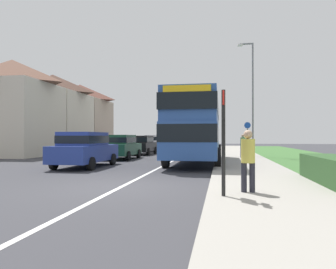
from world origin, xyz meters
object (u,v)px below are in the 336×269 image
double_decker_bus (196,125)px  street_lamp_mid (251,92)px  parked_car_dark_green (120,146)px  parked_car_black (142,144)px  pedestrian_at_stop (248,158)px  parked_car_silver (155,143)px  pedestrian_walking_away (243,145)px  parked_car_blue (85,148)px  bus_stop_sign (223,135)px  cycle_route_sign (247,138)px

double_decker_bus → street_lamp_mid: street_lamp_mid is taller
parked_car_dark_green → parked_car_black: 5.55m
pedestrian_at_stop → parked_car_silver: bearing=107.4°
parked_car_black → pedestrian_walking_away: (8.03, -4.43, 0.10)m
double_decker_bus → pedestrian_at_stop: 9.89m
parked_car_silver → parked_car_blue: bearing=-90.2°
bus_stop_sign → street_lamp_mid: size_ratio=0.31×
double_decker_bus → parked_car_black: bearing=122.8°
double_decker_bus → cycle_route_sign: size_ratio=3.80×
pedestrian_at_stop → cycle_route_sign: 14.60m
parked_car_black → cycle_route_sign: bearing=-20.3°
parked_car_dark_green → street_lamp_mid: size_ratio=0.49×
parked_car_dark_green → double_decker_bus: bearing=-25.6°
double_decker_bus → parked_car_silver: bearing=111.0°
street_lamp_mid → parked_car_silver: bearing=139.4°
double_decker_bus → cycle_route_sign: 5.94m
pedestrian_at_stop → pedestrian_walking_away: (0.76, 13.24, 0.00)m
pedestrian_at_stop → pedestrian_walking_away: size_ratio=1.00×
parked_car_silver → street_lamp_mid: street_lamp_mid is taller
cycle_route_sign → double_decker_bus: bearing=-123.1°
pedestrian_at_stop → bus_stop_sign: bus_stop_sign is taller
double_decker_bus → pedestrian_walking_away: double_decker_bus is taller
parked_car_dark_green → pedestrian_at_stop: size_ratio=2.46×
parked_car_blue → pedestrian_walking_away: bearing=39.9°
parked_car_blue → pedestrian_walking_away: 10.48m
parked_car_dark_green → parked_car_black: bearing=89.5°
cycle_route_sign → parked_car_dark_green: bearing=-164.0°
parked_car_blue → cycle_route_sign: (8.43, 8.03, 0.48)m
pedestrian_walking_away → street_lamp_mid: size_ratio=0.20×
street_lamp_mid → cycle_route_sign: bearing=-110.6°
cycle_route_sign → parked_car_black: bearing=159.7°
cycle_route_sign → parked_car_blue: bearing=-136.4°
parked_car_blue → pedestrian_at_stop: (7.28, -6.52, 0.03)m
parked_car_silver → pedestrian_walking_away: 12.64m
parked_car_silver → street_lamp_mid: (8.75, -7.51, 3.82)m
parked_car_blue → parked_car_dark_green: parked_car_blue is taller
parked_car_blue → bus_stop_sign: bearing=-46.9°
parked_car_blue → parked_car_black: (0.02, 11.15, -0.06)m
cycle_route_sign → street_lamp_mid: bearing=69.4°
pedestrian_walking_away → bus_stop_sign: 13.92m
pedestrian_walking_away → bus_stop_sign: bus_stop_sign is taller
double_decker_bus → pedestrian_at_stop: bearing=-77.9°
bus_stop_sign → cycle_route_sign: (1.76, 15.15, -0.11)m
street_lamp_mid → pedestrian_at_stop: bearing=-95.6°
parked_car_dark_green → parked_car_black: (0.05, 5.55, -0.02)m
parked_car_dark_green → cycle_route_sign: cycle_route_sign is taller
parked_car_black → pedestrian_at_stop: bearing=-67.7°
parked_car_black → pedestrian_walking_away: bearing=-28.9°
double_decker_bus → street_lamp_mid: (3.59, 5.92, 2.59)m
parked_car_blue → parked_car_silver: 16.52m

